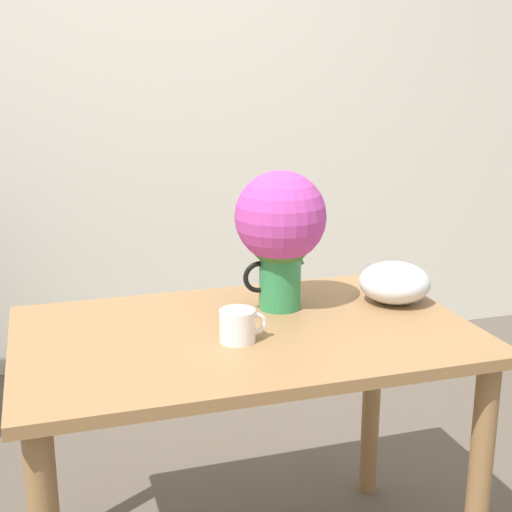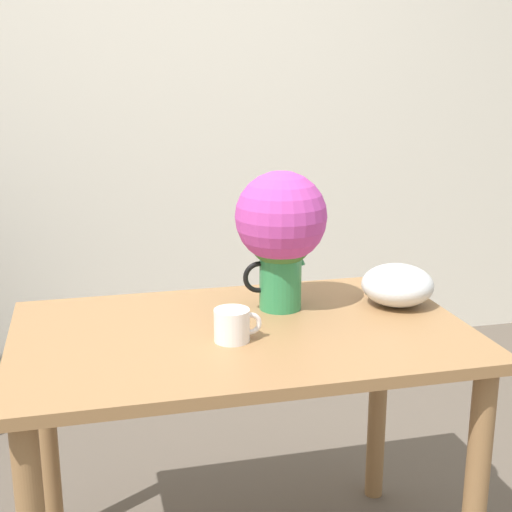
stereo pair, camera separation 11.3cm
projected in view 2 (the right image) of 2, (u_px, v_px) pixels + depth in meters
name	position (u px, v px, depth m)	size (l,w,h in m)	color
wall_back	(165.00, 94.00, 3.32)	(8.00, 0.05, 2.60)	silver
table	(242.00, 374.00, 1.88)	(1.18, 0.73, 0.77)	olive
flower_vase	(281.00, 227.00, 1.95)	(0.25, 0.25, 0.39)	#2D844C
coffee_mug	(233.00, 325.00, 1.76)	(0.12, 0.09, 0.08)	white
white_bowl	(397.00, 285.00, 2.03)	(0.20, 0.20, 0.12)	silver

